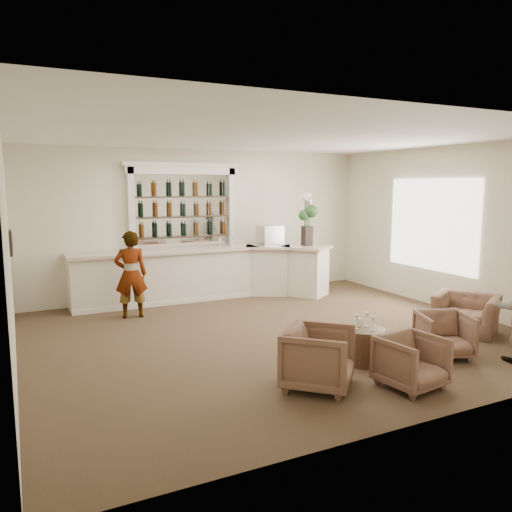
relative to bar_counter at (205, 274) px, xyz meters
The scene contains 18 objects.
ground 3.05m from the bar_counter, 86.88° to the right, with size 8.00×8.00×0.00m, color brown.
room_shell 2.91m from the bar_counter, 81.89° to the right, with size 8.04×7.02×3.32m.
bar_counter is the anchor object (origin of this frame).
back_bar_alcove 1.55m from the bar_counter, 129.15° to the left, with size 2.64×0.25×3.00m.
cocktail_table 4.80m from the bar_counter, 82.36° to the right, with size 0.59×0.59×0.50m, color brown.
sommelier 1.99m from the bar_counter, 155.79° to the right, with size 0.61×0.40×1.67m, color gray.
armchair_left 5.22m from the bar_counter, 94.81° to the right, with size 0.82×0.84×0.77m, color brown.
armchair_center 5.75m from the bar_counter, 83.95° to the right, with size 0.71×0.73×0.67m, color brown.
armchair_right 5.40m from the bar_counter, 69.81° to the right, with size 0.70×0.72×0.66m, color brown.
armchair_far 5.36m from the bar_counter, 54.01° to the right, with size 1.01×0.88×0.66m, color brown.
espresso_machine 1.76m from the bar_counter, ahead, with size 0.52×0.44×0.46m, color silver.
flower_vase 2.66m from the bar_counter, 12.58° to the right, with size 0.31×0.31×1.18m.
wine_glass_bar_left 0.99m from the bar_counter, ahead, with size 0.07×0.07×0.21m, color white, non-canonical shape.
wine_glass_bar_right 0.76m from the bar_counter, ahead, with size 0.07×0.07×0.21m, color white, non-canonical shape.
wine_glass_tbl_a 4.75m from the bar_counter, 83.75° to the right, with size 0.07×0.07×0.21m, color white, non-canonical shape.
wine_glass_tbl_b 4.73m from the bar_counter, 81.03° to the right, with size 0.07×0.07×0.21m, color white, non-canonical shape.
wine_glass_tbl_c 4.93m from the bar_counter, 82.10° to the right, with size 0.07×0.07×0.21m, color white, non-canonical shape.
napkin_holder 4.65m from the bar_counter, 82.38° to the right, with size 0.08×0.08×0.12m, color white.
Camera 1 is at (-3.93, -7.23, 2.52)m, focal length 35.00 mm.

